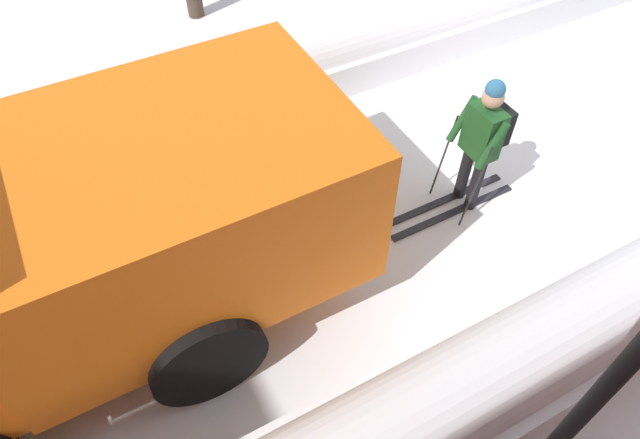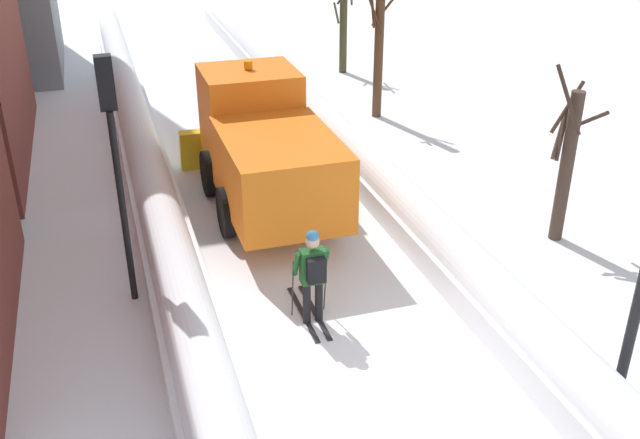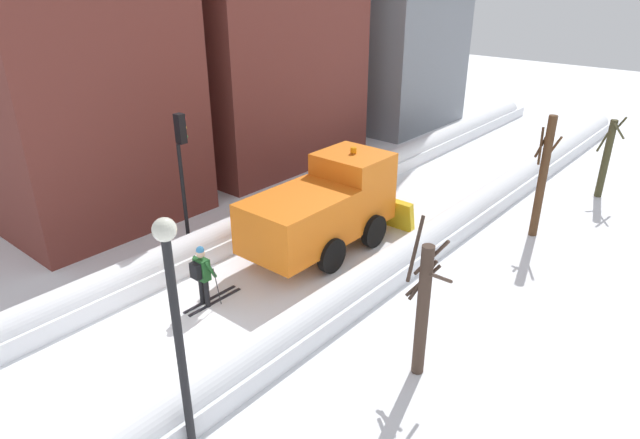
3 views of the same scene
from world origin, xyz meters
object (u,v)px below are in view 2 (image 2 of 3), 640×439
at_px(traffic_light_pole, 113,136).
at_px(bare_tree_near, 567,162).
at_px(plow_truck, 265,148).
at_px(skier, 313,273).
at_px(bare_tree_far, 343,28).
at_px(bare_tree_mid, 379,47).

xyz_separation_m(traffic_light_pole, bare_tree_near, (8.80, -0.41, -1.40)).
height_order(plow_truck, skier, plow_truck).
bearing_deg(bare_tree_far, bare_tree_near, -90.10).
xyz_separation_m(bare_tree_mid, bare_tree_far, (0.69, 5.18, -0.51)).
distance_m(bare_tree_near, bare_tree_mid, 8.76).
xyz_separation_m(skier, bare_tree_near, (5.87, 1.42, 0.76)).
xyz_separation_m(plow_truck, traffic_light_pole, (-3.27, -2.96, 1.68)).
relative_size(plow_truck, bare_tree_far, 1.79).
xyz_separation_m(plow_truck, bare_tree_near, (5.53, -3.37, 0.28)).
bearing_deg(traffic_light_pole, bare_tree_mid, 45.61).
distance_m(plow_truck, skier, 4.83).
distance_m(skier, bare_tree_near, 6.09).
height_order(skier, bare_tree_near, bare_tree_near).
bearing_deg(plow_truck, bare_tree_near, -31.35).
xyz_separation_m(bare_tree_near, bare_tree_mid, (-0.67, 8.73, 0.41)).
relative_size(bare_tree_near, bare_tree_mid, 0.89).
bearing_deg(skier, bare_tree_mid, 62.85).
bearing_deg(bare_tree_near, traffic_light_pole, 177.33).
relative_size(skier, traffic_light_pole, 0.40).
relative_size(plow_truck, skier, 3.31).
bearing_deg(bare_tree_near, plow_truck, 148.65).
bearing_deg(traffic_light_pole, bare_tree_far, 56.81).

